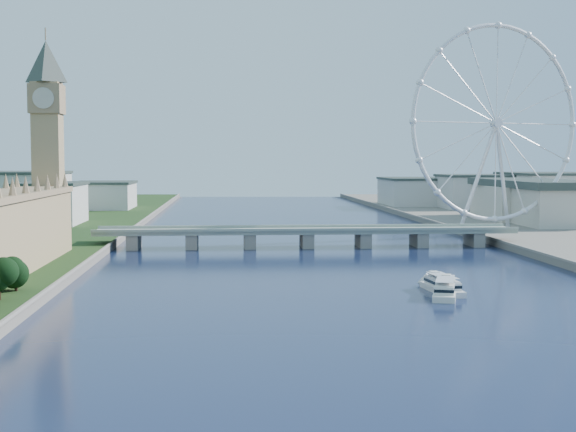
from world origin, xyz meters
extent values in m
cube|color=tan|center=(-128.00, 278.00, 43.00)|extent=(13.00, 13.00, 80.00)
cube|color=#937A59|center=(-128.00, 278.00, 75.00)|extent=(15.00, 15.00, 14.00)
pyramid|color=#2D3833|center=(-128.00, 278.00, 103.00)|extent=(20.02, 20.02, 20.00)
cube|color=gray|center=(0.00, 300.00, 8.50)|extent=(220.00, 22.00, 2.00)
cube|color=gray|center=(-90.00, 300.00, 3.75)|extent=(6.00, 20.00, 7.50)
cube|color=gray|center=(-60.00, 300.00, 3.75)|extent=(6.00, 20.00, 7.50)
cube|color=gray|center=(-30.00, 300.00, 3.75)|extent=(6.00, 20.00, 7.50)
cube|color=gray|center=(0.00, 300.00, 3.75)|extent=(6.00, 20.00, 7.50)
cube|color=gray|center=(30.00, 300.00, 3.75)|extent=(6.00, 20.00, 7.50)
cube|color=gray|center=(60.00, 300.00, 3.75)|extent=(6.00, 20.00, 7.50)
cube|color=gray|center=(90.00, 300.00, 3.75)|extent=(6.00, 20.00, 7.50)
torus|color=silver|center=(120.00, 355.00, 68.00)|extent=(113.60, 39.12, 118.60)
cylinder|color=silver|center=(120.00, 355.00, 68.00)|extent=(7.25, 6.61, 6.00)
cube|color=gray|center=(117.00, 365.00, 4.00)|extent=(14.00, 10.00, 2.00)
cube|color=beige|center=(-160.00, 430.00, 16.00)|extent=(40.00, 60.00, 26.00)
cube|color=beige|center=(-200.00, 520.00, 19.00)|extent=(60.00, 80.00, 32.00)
cube|color=beige|center=(-150.00, 600.00, 14.00)|extent=(50.00, 70.00, 22.00)
cube|color=beige|center=(180.00, 580.00, 17.00)|extent=(60.00, 60.00, 28.00)
cube|color=beige|center=(240.00, 560.00, 18.00)|extent=(70.00, 90.00, 30.00)
cube|color=beige|center=(140.00, 640.00, 15.00)|extent=(60.00, 80.00, 24.00)
camera|label=1|loc=(-42.21, -117.71, 45.81)|focal=50.00mm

